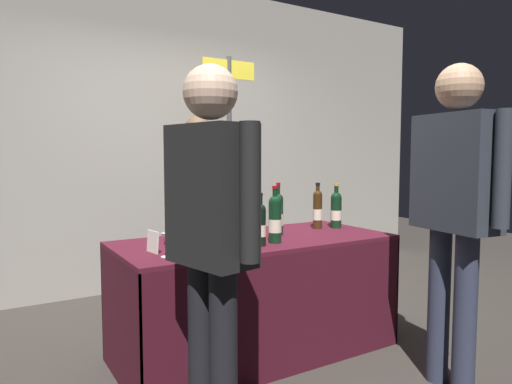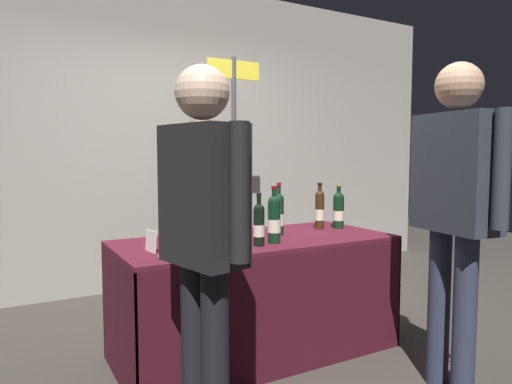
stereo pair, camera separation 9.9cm
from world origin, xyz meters
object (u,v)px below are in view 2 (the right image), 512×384
Objects in this scene: wine_glass_mid at (164,240)px; taster_foreground_right at (203,225)px; display_bottle_0 at (320,209)px; booth_signpost at (234,152)px; featured_wine_bottle at (279,214)px; vendor_presenter at (203,196)px; tasting_table at (256,272)px; wine_glass_near_taster at (178,230)px; wine_glass_near_vendor at (187,226)px.

wine_glass_mid is 0.08× the size of taster_foreground_right.
display_bottle_0 is 1.16m from booth_signpost.
featured_wine_bottle reaches higher than wine_glass_mid.
vendor_presenter is at bearing -35.13° from taster_foreground_right.
tasting_table is at bearing 18.10° from wine_glass_mid.
booth_signpost is at bearing 51.19° from wine_glass_near_taster.
taster_foreground_right is at bearing -131.85° from tasting_table.
wine_glass_near_taster is (0.14, 0.19, 0.02)m from wine_glass_mid.
wine_glass_near_taster reaches higher than wine_glass_near_vendor.
wine_glass_mid is at bearing -127.18° from wine_glass_near_taster.
vendor_presenter is 0.96× the size of taster_foreground_right.
wine_glass_mid is 0.56m from taster_foreground_right.
featured_wine_bottle is 0.91m from wine_glass_mid.
wine_glass_mid is 1.85m from booth_signpost.
wine_glass_near_vendor is 0.99× the size of wine_glass_near_taster.
booth_signpost is at bearing 51.41° from wine_glass_mid.
booth_signpost is at bearing 78.17° from featured_wine_bottle.
wine_glass_near_taster is (-0.73, -0.06, -0.04)m from featured_wine_bottle.
wine_glass_near_vendor reaches higher than tasting_table.
display_bottle_0 is 1.32m from wine_glass_mid.
display_bottle_0 is (0.59, 0.10, 0.37)m from tasting_table.
tasting_table is at bearing -54.34° from taster_foreground_right.
vendor_presenter is at bearing 59.50° from wine_glass_near_taster.
featured_wine_bottle is 0.64m from wine_glass_near_vendor.
wine_glass_near_vendor is (-0.64, 0.03, -0.04)m from featured_wine_bottle.
featured_wine_bottle is 0.74m from wine_glass_near_taster.
vendor_presenter is at bearing 102.33° from featured_wine_bottle.
featured_wine_bottle is 1.24m from booth_signpost.
featured_wine_bottle is at bearing 16.17° from wine_glass_mid.
wine_glass_near_vendor is 0.14m from wine_glass_near_taster.
wine_glass_near_taster is at bearing 52.82° from wine_glass_mid.
vendor_presenter is at bearing 61.47° from wine_glass_near_vendor.
featured_wine_bottle is at bearing -60.29° from taster_foreground_right.
vendor_presenter is 0.74× the size of booth_signpost.
featured_wine_bottle is at bearing -3.12° from wine_glass_near_vendor.
wine_glass_mid is 0.88× the size of wine_glass_near_taster.
taster_foreground_right is (-0.24, -0.83, 0.14)m from wine_glass_near_vendor.
taster_foreground_right is (-0.00, -0.54, 0.15)m from wine_glass_mid.
featured_wine_bottle is 0.40m from display_bottle_0.
featured_wine_bottle is at bearing 5.07° from wine_glass_near_taster.
wine_glass_near_taster is at bearing -176.36° from tasting_table.
featured_wine_bottle is at bearing 9.02° from tasting_table.
tasting_table is at bearing -169.90° from display_bottle_0.
display_bottle_0 is 1.14m from wine_glass_near_taster.
wine_glass_near_vendor reaches higher than wine_glass_mid.
tasting_table is 0.55m from wine_glass_near_vendor.
display_bottle_0 is at bearing 7.03° from wine_glass_near_taster.
vendor_presenter reaches higher than wine_glass_near_taster.
vendor_presenter reaches higher than tasting_table.
featured_wine_bottle is at bearing 25.03° from vendor_presenter.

